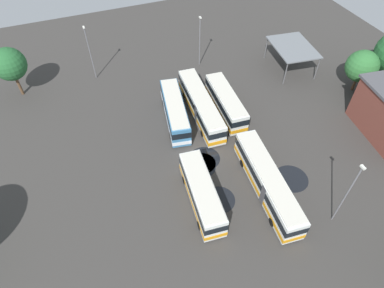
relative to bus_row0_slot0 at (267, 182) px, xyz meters
The scene contains 17 objects.
ground_plane 9.94m from the bus_row0_slot0, 30.43° to the left, with size 92.48×92.48×0.00m, color #383533.
bus_row0_slot0 is the anchor object (origin of this frame).
bus_row0_slot2 7.85m from the bus_row0_slot0, 79.39° to the left, with size 10.56×3.61×3.45m.
bus_row1_slot0 14.96m from the bus_row0_slot0, ahead, with size 10.92×3.38×3.45m.
bus_row1_slot1 15.70m from the bus_row0_slot0, ahead, with size 14.34×3.58×3.45m.
bus_row1_slot2 16.84m from the bus_row0_slot0, 20.38° to the left, with size 11.60×4.56×3.45m.
maintenance_shelter 27.10m from the bus_row0_slot0, 38.62° to the right, with size 9.23×7.25×4.19m.
lamp_post_near_entrance 8.62m from the bus_row0_slot0, 140.11° to the right, with size 0.56×0.28×9.42m.
lamp_post_mid_lot 28.15m from the bus_row0_slot0, ahead, with size 0.56×0.28×8.70m.
lamp_post_far_corner 34.06m from the bus_row0_slot0, 25.64° to the left, with size 0.56×0.28×9.12m.
tree_north_edge 26.29m from the bus_row0_slot0, 62.25° to the right, with size 4.90×4.90×6.83m.
tree_east_edge 40.50m from the bus_row0_slot0, 40.78° to the left, with size 4.90×4.90×7.96m.
puddle_centre_drain 6.03m from the bus_row0_slot0, 80.72° to the left, with size 3.85×3.85×0.01m, color black.
puddle_front_lane 4.42m from the bus_row0_slot0, 83.69° to the right, with size 4.26×4.26×0.01m, color black.
puddle_near_shelter 8.49m from the bus_row0_slot0, 42.36° to the left, with size 3.37×3.37×0.01m, color black.
puddle_between_rows 9.02m from the bus_row0_slot0, 32.32° to the left, with size 4.07×4.07×0.01m, color black.
puddle_back_corner 8.86m from the bus_row0_slot0, 38.14° to the left, with size 3.56×3.56×0.01m, color black.
Camera 1 is at (-26.58, 11.70, 33.16)m, focal length 30.97 mm.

